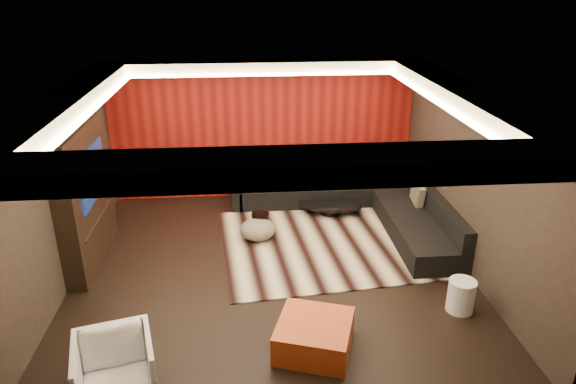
{
  "coord_description": "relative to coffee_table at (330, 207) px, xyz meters",
  "views": [
    {
      "loc": [
        -0.35,
        -6.91,
        4.24
      ],
      "look_at": [
        0.3,
        0.6,
        1.05
      ],
      "focal_mm": 32.0,
      "sensor_mm": 36.0,
      "label": 1
    }
  ],
  "objects": [
    {
      "name": "sectional_sofa",
      "position": [
        0.5,
        -0.09,
        0.14
      ],
      "size": [
        3.65,
        3.5,
        0.75
      ],
      "color": "black",
      "rests_on": "floor"
    },
    {
      "name": "soffit_back",
      "position": [
        -1.23,
        0.74,
        2.57
      ],
      "size": [
        6.0,
        0.6,
        0.22
      ],
      "primitive_type": "cube",
      "color": "silver",
      "rests_on": "ground"
    },
    {
      "name": "orange_ottoman",
      "position": [
        -0.83,
        -3.85,
        0.07
      ],
      "size": [
        1.1,
        1.1,
        0.39
      ],
      "primitive_type": "cube",
      "rotation": [
        0.0,
        0.0,
        -0.32
      ],
      "color": "#8B4112",
      "rests_on": "floor"
    },
    {
      "name": "throw_pillows",
      "position": [
        0.07,
        0.3,
        0.5
      ],
      "size": [
        3.12,
        1.73,
        0.5
      ],
      "color": "beige",
      "rests_on": "sectional_sofa"
    },
    {
      "name": "striped_pouf",
      "position": [
        -1.42,
        -0.94,
        0.07
      ],
      "size": [
        0.75,
        0.75,
        0.34
      ],
      "primitive_type": "ellipsoid",
      "rotation": [
        0.0,
        0.0,
        0.25
      ],
      "color": "beige",
      "rests_on": "rug"
    },
    {
      "name": "red_feature_wall",
      "position": [
        -1.23,
        1.01,
        1.28
      ],
      "size": [
        5.98,
        0.05,
        2.78
      ],
      "primitive_type": "cube",
      "color": "#6B0C0A",
      "rests_on": "ground"
    },
    {
      "name": "wall_back",
      "position": [
        -1.23,
        1.05,
        1.28
      ],
      "size": [
        6.0,
        0.02,
        2.8
      ],
      "primitive_type": "cube",
      "color": "black",
      "rests_on": "ground"
    },
    {
      "name": "wall_left",
      "position": [
        -4.24,
        -1.96,
        1.28
      ],
      "size": [
        0.02,
        6.0,
        2.8
      ],
      "primitive_type": "cube",
      "color": "black",
      "rests_on": "ground"
    },
    {
      "name": "soffit_right",
      "position": [
        1.47,
        -1.96,
        2.57
      ],
      "size": [
        0.6,
        4.8,
        0.22
      ],
      "primitive_type": "cube",
      "color": "silver",
      "rests_on": "ground"
    },
    {
      "name": "soffit_left",
      "position": [
        -3.93,
        -1.96,
        2.57
      ],
      "size": [
        0.6,
        4.8,
        0.22
      ],
      "primitive_type": "cube",
      "color": "silver",
      "rests_on": "ground"
    },
    {
      "name": "soffit_front",
      "position": [
        -1.23,
        -4.66,
        2.57
      ],
      "size": [
        6.0,
        0.6,
        0.22
      ],
      "primitive_type": "cube",
      "color": "silver",
      "rests_on": "ground"
    },
    {
      "name": "drum_stool",
      "position": [
        -1.37,
        -0.72,
        0.08
      ],
      "size": [
        0.35,
        0.35,
        0.37
      ],
      "primitive_type": "cylinder",
      "rotation": [
        0.0,
        0.0,
        -0.14
      ],
      "color": "black",
      "rests_on": "rug"
    },
    {
      "name": "cove_right",
      "position": [
        1.13,
        -1.96,
        2.48
      ],
      "size": [
        0.08,
        4.8,
        0.04
      ],
      "primitive_type": "cube",
      "color": "#FFD899",
      "rests_on": "ground"
    },
    {
      "name": "tv_surround",
      "position": [
        -4.08,
        -1.36,
        0.98
      ],
      "size": [
        0.3,
        2.0,
        2.2
      ],
      "primitive_type": "cube",
      "color": "black",
      "rests_on": "ground"
    },
    {
      "name": "tv_shelf",
      "position": [
        -3.92,
        -1.36,
        0.58
      ],
      "size": [
        0.04,
        1.6,
        0.04
      ],
      "primitive_type": "cube",
      "color": "black",
      "rests_on": "ground"
    },
    {
      "name": "armchair",
      "position": [
        -3.04,
        -4.46,
        0.25
      ],
      "size": [
        0.98,
        1.0,
        0.75
      ],
      "primitive_type": "imported",
      "rotation": [
        0.0,
        0.0,
        0.25
      ],
      "color": "white",
      "rests_on": "floor"
    },
    {
      "name": "rug",
      "position": [
        -0.03,
        -1.15,
        -0.11
      ],
      "size": [
        4.29,
        3.4,
        0.02
      ],
      "primitive_type": "cube",
      "rotation": [
        0.0,
        0.0,
        0.1
      ],
      "color": "beige",
      "rests_on": "floor"
    },
    {
      "name": "cove_left",
      "position": [
        -3.59,
        -1.96,
        2.48
      ],
      "size": [
        0.08,
        4.8,
        0.04
      ],
      "primitive_type": "cube",
      "color": "#FFD899",
      "rests_on": "ground"
    },
    {
      "name": "cove_back",
      "position": [
        -1.23,
        0.4,
        2.48
      ],
      "size": [
        4.8,
        0.08,
        0.04
      ],
      "primitive_type": "cube",
      "color": "#FFD899",
      "rests_on": "ground"
    },
    {
      "name": "ceiling",
      "position": [
        -1.23,
        -1.96,
        2.69
      ],
      "size": [
        6.0,
        6.0,
        0.02
      ],
      "primitive_type": "cube",
      "color": "silver",
      "rests_on": "ground"
    },
    {
      "name": "coffee_table",
      "position": [
        0.0,
        0.0,
        0.0
      ],
      "size": [
        1.43,
        1.43,
        0.2
      ],
      "primitive_type": "cylinder",
      "rotation": [
        0.0,
        0.0,
        -0.21
      ],
      "color": "black",
      "rests_on": "rug"
    },
    {
      "name": "white_side_table",
      "position": [
        1.27,
        -3.23,
        0.11
      ],
      "size": [
        0.48,
        0.48,
        0.46
      ],
      "primitive_type": "cylinder",
      "rotation": [
        0.0,
        0.0,
        0.37
      ],
      "color": "white",
      "rests_on": "floor"
    },
    {
      "name": "wall_right",
      "position": [
        1.78,
        -1.96,
        1.28
      ],
      "size": [
        0.02,
        6.0,
        2.8
      ],
      "primitive_type": "cube",
      "color": "black",
      "rests_on": "ground"
    },
    {
      "name": "floor",
      "position": [
        -1.23,
        -1.96,
        -0.13
      ],
      "size": [
        6.0,
        6.0,
        0.02
      ],
      "primitive_type": "cube",
      "color": "black",
      "rests_on": "ground"
    },
    {
      "name": "cove_front",
      "position": [
        -1.23,
        -4.32,
        2.48
      ],
      "size": [
        4.8,
        0.08,
        0.04
      ],
      "primitive_type": "cube",
      "color": "#FFD899",
      "rests_on": "ground"
    },
    {
      "name": "tv_screen",
      "position": [
        -3.92,
        -1.36,
        1.33
      ],
      "size": [
        0.04,
        1.3,
        0.8
      ],
      "primitive_type": "cube",
      "color": "black",
      "rests_on": "ground"
    }
  ]
}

